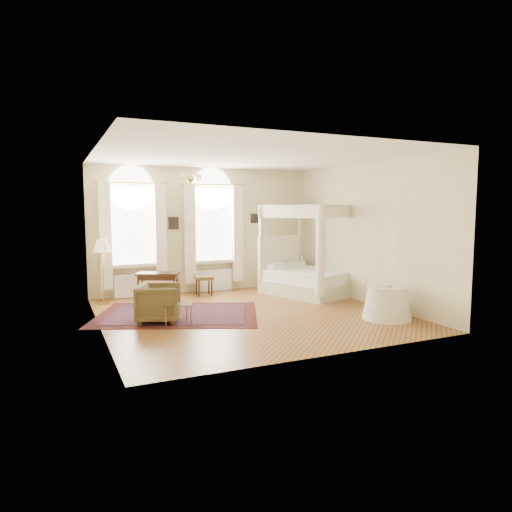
{
  "coord_description": "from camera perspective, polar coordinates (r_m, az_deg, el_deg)",
  "views": [
    {
      "loc": [
        -3.78,
        -8.69,
        2.24
      ],
      "look_at": [
        0.33,
        0.4,
        1.19
      ],
      "focal_mm": 32.0,
      "sensor_mm": 36.0,
      "label": 1
    }
  ],
  "objects": [
    {
      "name": "oriental_rug",
      "position": [
        9.84,
        -9.75,
        -7.18
      ],
      "size": [
        3.97,
        3.47,
        0.01
      ],
      "color": "#41120F",
      "rests_on": "ground"
    },
    {
      "name": "chandelier",
      "position": [
        10.32,
        -8.21,
        9.67
      ],
      "size": [
        0.51,
        0.45,
        0.5
      ],
      "color": "#B38F3B",
      "rests_on": "room_walls"
    },
    {
      "name": "nightstand",
      "position": [
        13.24,
        5.16,
        -2.58
      ],
      "size": [
        0.47,
        0.46,
        0.53
      ],
      "primitive_type": "cube",
      "rotation": [
        0.0,
        0.0,
        0.43
      ],
      "color": "#39210F",
      "rests_on": "ground"
    },
    {
      "name": "window_left",
      "position": [
        11.74,
        -15.09,
        2.14
      ],
      "size": [
        1.62,
        0.27,
        3.29
      ],
      "color": "white",
      "rests_on": "room_walls"
    },
    {
      "name": "book",
      "position": [
        9.48,
        15.34,
        -3.64
      ],
      "size": [
        0.28,
        0.32,
        0.02
      ],
      "primitive_type": "imported",
      "rotation": [
        0.0,
        0.0,
        0.37
      ],
      "color": "black",
      "rests_on": "side_table"
    },
    {
      "name": "room_walls",
      "position": [
        9.48,
        -0.85,
        4.46
      ],
      "size": [
        6.0,
        6.0,
        6.0
      ],
      "color": "beige",
      "rests_on": "ground"
    },
    {
      "name": "wall_pictures",
      "position": [
        12.29,
        -6.01,
        4.36
      ],
      "size": [
        2.54,
        0.03,
        0.39
      ],
      "color": "black",
      "rests_on": "room_walls"
    },
    {
      "name": "coffee_table",
      "position": [
        9.01,
        -9.92,
        -6.17
      ],
      "size": [
        0.58,
        0.41,
        0.39
      ],
      "color": "white",
      "rests_on": "ground"
    },
    {
      "name": "floor_lamp",
      "position": [
        11.14,
        -18.69,
        0.81
      ],
      "size": [
        0.39,
        0.39,
        1.51
      ],
      "color": "#B38F3B",
      "rests_on": "ground"
    },
    {
      "name": "laptop",
      "position": [
        10.97,
        -11.5,
        -2.01
      ],
      "size": [
        0.34,
        0.27,
        0.02
      ],
      "primitive_type": "imported",
      "rotation": [
        0.0,
        0.0,
        2.83
      ],
      "color": "black",
      "rests_on": "writing_desk"
    },
    {
      "name": "side_table",
      "position": [
        9.63,
        16.07,
        -5.65
      ],
      "size": [
        0.98,
        0.98,
        0.67
      ],
      "color": "white",
      "rests_on": "ground"
    },
    {
      "name": "canopy_bed",
      "position": [
        11.92,
        6.66,
        -2.28
      ],
      "size": [
        2.34,
        2.57,
        2.31
      ],
      "color": "beige",
      "rests_on": "ground"
    },
    {
      "name": "nightstand_lamp",
      "position": [
        13.26,
        5.43,
        -0.35
      ],
      "size": [
        0.26,
        0.26,
        0.37
      ],
      "color": "#B38F3B",
      "rests_on": "nightstand"
    },
    {
      "name": "ground",
      "position": [
        9.74,
        -0.83,
        -7.27
      ],
      "size": [
        6.0,
        6.0,
        0.0
      ],
      "primitive_type": "plane",
      "color": "olive",
      "rests_on": "ground"
    },
    {
      "name": "window_right",
      "position": [
        12.25,
        -5.35,
        2.48
      ],
      "size": [
        1.62,
        0.27,
        3.29
      ],
      "color": "white",
      "rests_on": "room_walls"
    },
    {
      "name": "writing_desk",
      "position": [
        11.06,
        -12.17,
        -2.56
      ],
      "size": [
        1.08,
        0.85,
        0.72
      ],
      "color": "#39210F",
      "rests_on": "ground"
    },
    {
      "name": "stool",
      "position": [
        11.79,
        -6.53,
        -2.88
      ],
      "size": [
        0.48,
        0.48,
        0.51
      ],
      "color": "#4C3D20",
      "rests_on": "ground"
    },
    {
      "name": "armchair",
      "position": [
        9.22,
        -12.06,
        -5.77
      ],
      "size": [
        1.05,
        1.03,
        0.75
      ],
      "primitive_type": "imported",
      "rotation": [
        0.0,
        0.0,
        1.23
      ],
      "color": "#44371D",
      "rests_on": "ground"
    }
  ]
}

